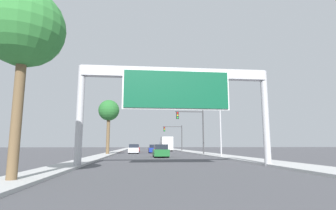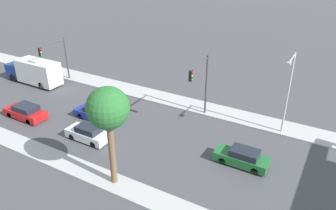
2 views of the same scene
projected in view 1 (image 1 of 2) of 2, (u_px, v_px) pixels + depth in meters
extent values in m
cube|color=#AFAFAF|center=(185.00, 151.00, 59.62)|extent=(3.00, 120.00, 0.15)
cube|color=#AFAFAF|center=(118.00, 151.00, 58.06)|extent=(2.00, 120.00, 0.15)
cylinder|color=#B2B2B7|center=(80.00, 115.00, 17.35)|extent=(0.47, 0.47, 6.80)
cylinder|color=#B2B2B7|center=(266.00, 117.00, 18.69)|extent=(0.47, 0.47, 6.80)
cube|color=#B2B2B7|center=(176.00, 73.00, 18.47)|extent=(12.90, 0.60, 0.70)
cube|color=white|center=(177.00, 90.00, 17.99)|extent=(7.38, 0.08, 2.78)
cube|color=#0C5133|center=(177.00, 90.00, 17.94)|extent=(7.18, 0.16, 2.58)
cube|color=navy|center=(154.00, 150.00, 46.60)|extent=(1.80, 4.44, 0.74)
cube|color=#1E232D|center=(154.00, 146.00, 46.48)|extent=(1.58, 2.31, 0.56)
cylinder|color=black|center=(149.00, 151.00, 47.83)|extent=(0.22, 0.64, 0.64)
cylinder|color=black|center=(158.00, 151.00, 48.00)|extent=(0.22, 0.64, 0.64)
cylinder|color=black|center=(150.00, 151.00, 45.13)|extent=(0.22, 0.64, 0.64)
cylinder|color=black|center=(159.00, 151.00, 45.29)|extent=(0.22, 0.64, 0.64)
cube|color=silver|center=(134.00, 150.00, 44.13)|extent=(1.71, 4.21, 0.78)
cube|color=#1E232D|center=(134.00, 146.00, 44.03)|extent=(1.50, 2.19, 0.59)
cylinder|color=black|center=(130.00, 151.00, 45.30)|extent=(0.22, 0.64, 0.64)
cylinder|color=black|center=(138.00, 151.00, 45.46)|extent=(0.22, 0.64, 0.64)
cylinder|color=black|center=(129.00, 152.00, 42.73)|extent=(0.22, 0.64, 0.64)
cylinder|color=black|center=(138.00, 152.00, 42.89)|extent=(0.22, 0.64, 0.64)
cube|color=#1E662D|center=(161.00, 152.00, 31.05)|extent=(1.72, 4.44, 0.75)
cube|color=#1E232D|center=(161.00, 147.00, 30.93)|extent=(1.51, 2.31, 0.57)
cylinder|color=black|center=(154.00, 154.00, 32.29)|extent=(0.22, 0.64, 0.64)
cylinder|color=black|center=(166.00, 154.00, 32.45)|extent=(0.22, 0.64, 0.64)
cylinder|color=black|center=(155.00, 155.00, 29.59)|extent=(0.22, 0.64, 0.64)
cylinder|color=black|center=(168.00, 155.00, 29.74)|extent=(0.22, 0.64, 0.64)
cube|color=red|center=(135.00, 149.00, 52.64)|extent=(1.89, 4.74, 0.76)
cube|color=#1E232D|center=(135.00, 146.00, 52.51)|extent=(1.67, 2.46, 0.57)
cylinder|color=black|center=(131.00, 150.00, 53.96)|extent=(0.22, 0.64, 0.64)
cylinder|color=black|center=(139.00, 150.00, 54.13)|extent=(0.22, 0.64, 0.64)
cylinder|color=black|center=(130.00, 151.00, 51.07)|extent=(0.22, 0.64, 0.64)
cylinder|color=black|center=(139.00, 151.00, 51.25)|extent=(0.22, 0.64, 0.64)
cube|color=navy|center=(165.00, 146.00, 63.27)|extent=(2.18, 2.32, 1.86)
cube|color=silver|center=(166.00, 143.00, 59.28)|extent=(2.37, 5.96, 2.88)
cylinder|color=black|center=(160.00, 149.00, 62.94)|extent=(0.28, 1.00, 1.00)
cylinder|color=black|center=(169.00, 149.00, 63.15)|extent=(0.28, 1.00, 1.00)
cylinder|color=black|center=(162.00, 149.00, 57.52)|extent=(0.28, 1.00, 1.00)
cylinder|color=black|center=(172.00, 149.00, 57.73)|extent=(0.28, 1.00, 1.00)
cylinder|color=#3D3D3F|center=(203.00, 132.00, 38.37)|extent=(0.20, 0.20, 6.59)
cylinder|color=#3D3D3F|center=(189.00, 112.00, 38.60)|extent=(4.13, 0.14, 0.14)
cube|color=black|center=(177.00, 115.00, 38.33)|extent=(0.35, 0.28, 1.05)
cylinder|color=red|center=(178.00, 113.00, 38.23)|extent=(0.22, 0.04, 0.22)
cylinder|color=yellow|center=(178.00, 115.00, 38.18)|extent=(0.22, 0.04, 0.22)
cylinder|color=green|center=(178.00, 118.00, 38.12)|extent=(0.22, 0.04, 0.22)
cylinder|color=#3D3D3F|center=(182.00, 138.00, 57.97)|extent=(0.20, 0.20, 5.72)
cylinder|color=#3D3D3F|center=(172.00, 127.00, 58.13)|extent=(4.25, 0.14, 0.14)
cube|color=black|center=(164.00, 129.00, 57.86)|extent=(0.35, 0.28, 1.05)
cylinder|color=red|center=(164.00, 128.00, 57.75)|extent=(0.22, 0.04, 0.22)
cylinder|color=yellow|center=(164.00, 129.00, 57.70)|extent=(0.22, 0.04, 0.22)
cylinder|color=green|center=(164.00, 131.00, 57.65)|extent=(0.22, 0.04, 0.22)
cylinder|color=brown|center=(18.00, 102.00, 10.39)|extent=(0.39, 0.39, 6.28)
sphere|color=#337F38|center=(24.00, 28.00, 10.86)|extent=(3.26, 3.26, 3.26)
cylinder|color=brown|center=(108.00, 132.00, 38.28)|extent=(0.48, 0.48, 6.51)
sphere|color=#286B2D|center=(109.00, 110.00, 38.77)|extent=(3.06, 3.06, 3.06)
cylinder|color=#B2B2B7|center=(220.00, 122.00, 30.54)|extent=(0.18, 0.18, 8.11)
cylinder|color=#B2B2B7|center=(210.00, 89.00, 31.00)|extent=(2.38, 0.12, 0.12)
cube|color=#B2B2A8|center=(200.00, 90.00, 30.86)|extent=(0.60, 0.28, 0.20)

